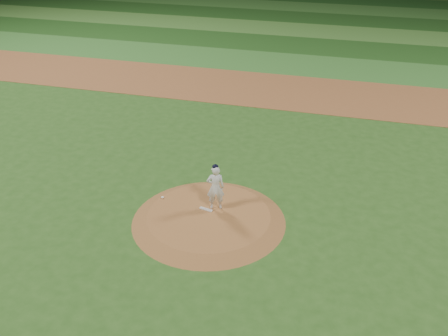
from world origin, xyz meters
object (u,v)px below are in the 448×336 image
object	(u,v)px
rosin_bag	(162,197)
pitching_rubber	(206,209)
pitchers_mound	(209,218)
pitcher_on_mound	(215,187)

from	to	relation	value
rosin_bag	pitching_rubber	bearing A→B (deg)	-9.48
pitching_rubber	rosin_bag	xyz separation A→B (m)	(-1.81, 0.30, 0.02)
pitchers_mound	pitcher_on_mound	world-z (taller)	pitcher_on_mound
pitchers_mound	rosin_bag	distance (m)	2.11
pitchers_mound	pitcher_on_mound	xyz separation A→B (m)	(0.11, 0.50, 1.01)
pitcher_on_mound	pitchers_mound	bearing A→B (deg)	-102.18
pitchers_mound	pitching_rubber	size ratio (longest dim) A/B	10.75
pitchers_mound	pitching_rubber	xyz separation A→B (m)	(-0.20, 0.30, 0.14)
pitchers_mound	pitching_rubber	world-z (taller)	pitching_rubber
pitching_rubber	pitchers_mound	bearing A→B (deg)	-44.09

